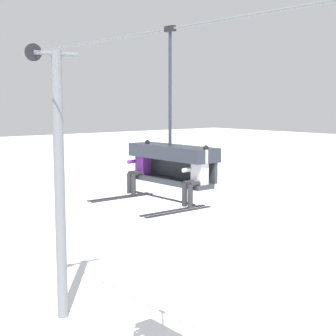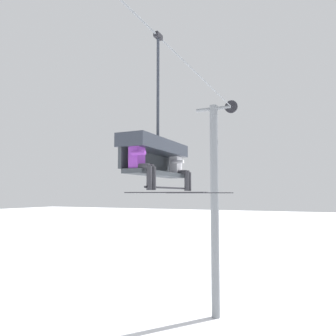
% 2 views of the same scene
% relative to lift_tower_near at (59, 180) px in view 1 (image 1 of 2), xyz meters
% --- Properties ---
extents(lift_tower_near, '(0.36, 1.88, 9.33)m').
position_rel_lift_tower_near_xyz_m(lift_tower_near, '(0.00, 0.00, 0.00)').
color(lift_tower_near, slate).
rests_on(lift_tower_near, ground_plane).
extents(lift_cable, '(15.93, 0.05, 0.05)m').
position_rel_lift_tower_near_xyz_m(lift_cable, '(6.96, -0.78, 4.22)').
color(lift_cable, slate).
extents(chairlift_chair, '(2.42, 0.74, 3.76)m').
position_rel_lift_tower_near_xyz_m(chairlift_chair, '(6.84, -0.71, 1.41)').
color(chairlift_chair, '#33383D').
extents(skier_purple, '(0.48, 1.70, 1.34)m').
position_rel_lift_tower_near_xyz_m(skier_purple, '(5.85, -0.92, 1.11)').
color(skier_purple, purple).
extents(skier_white, '(0.48, 1.70, 1.34)m').
position_rel_lift_tower_near_xyz_m(skier_white, '(7.84, -0.92, 1.11)').
color(skier_white, silver).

